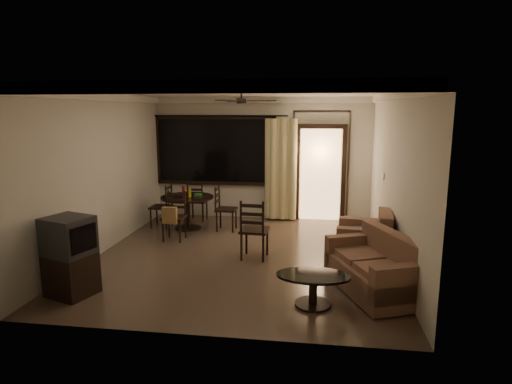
# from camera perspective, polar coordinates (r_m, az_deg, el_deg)

# --- Properties ---
(ground) EXTENTS (5.50, 5.50, 0.00)m
(ground) POSITION_cam_1_polar(r_m,az_deg,el_deg) (7.57, -1.82, -8.43)
(ground) COLOR #7F6651
(ground) RESTS_ON ground
(room_shell) EXTENTS (5.50, 6.70, 5.50)m
(room_shell) POSITION_cam_1_polar(r_m,az_deg,el_deg) (8.87, 3.84, 6.48)
(room_shell) COLOR beige
(room_shell) RESTS_ON ground
(dining_table) EXTENTS (1.12, 1.12, 0.92)m
(dining_table) POSITION_cam_1_polar(r_m,az_deg,el_deg) (9.23, -9.12, -1.48)
(dining_table) COLOR black
(dining_table) RESTS_ON ground
(dining_chair_west) EXTENTS (0.43, 0.43, 0.95)m
(dining_chair_west) POSITION_cam_1_polar(r_m,az_deg,el_deg) (9.48, -12.45, -2.94)
(dining_chair_west) COLOR black
(dining_chair_west) RESTS_ON ground
(dining_chair_east) EXTENTS (0.43, 0.43, 0.95)m
(dining_chair_east) POSITION_cam_1_polar(r_m,az_deg,el_deg) (9.07, -4.04, -3.35)
(dining_chair_east) COLOR black
(dining_chair_east) RESTS_ON ground
(dining_chair_south) EXTENTS (0.43, 0.49, 0.95)m
(dining_chair_south) POSITION_cam_1_polar(r_m,az_deg,el_deg) (8.50, -10.87, -4.33)
(dining_chair_south) COLOR black
(dining_chair_south) RESTS_ON ground
(dining_chair_north) EXTENTS (0.43, 0.43, 0.95)m
(dining_chair_north) POSITION_cam_1_polar(r_m,az_deg,el_deg) (9.95, -7.81, -2.15)
(dining_chair_north) COLOR black
(dining_chair_north) RESTS_ON ground
(tv_cabinet) EXTENTS (0.70, 0.67, 1.10)m
(tv_cabinet) POSITION_cam_1_polar(r_m,az_deg,el_deg) (6.38, -23.55, -7.85)
(tv_cabinet) COLOR black
(tv_cabinet) RESTS_ON ground
(sofa) EXTENTS (1.32, 1.71, 0.81)m
(sofa) POSITION_cam_1_polar(r_m,az_deg,el_deg) (6.25, 15.81, -9.93)
(sofa) COLOR #4F2D24
(sofa) RESTS_ON ground
(armchair) EXTENTS (0.94, 0.94, 0.86)m
(armchair) POSITION_cam_1_polar(r_m,az_deg,el_deg) (7.34, 14.57, -6.50)
(armchair) COLOR #4F2D24
(armchair) RESTS_ON ground
(coffee_table) EXTENTS (0.96, 0.58, 0.42)m
(coffee_table) POSITION_cam_1_polar(r_m,az_deg,el_deg) (5.69, 7.63, -12.17)
(coffee_table) COLOR black
(coffee_table) RESTS_ON ground
(side_chair) EXTENTS (0.49, 0.49, 1.04)m
(side_chair) POSITION_cam_1_polar(r_m,az_deg,el_deg) (7.34, -0.22, -6.52)
(side_chair) COLOR black
(side_chair) RESTS_ON ground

